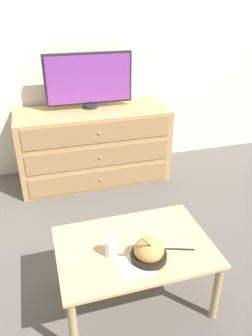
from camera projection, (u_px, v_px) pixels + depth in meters
name	position (u px, v px, depth m)	size (l,w,h in m)	color
ground_plane	(87.00, 164.00, 3.72)	(12.00, 12.00, 0.00)	#56514C
wall_back	(79.00, 42.00, 3.13)	(12.00, 0.05, 2.60)	silver
dresser	(94.00, 145.00, 3.29)	(1.46, 0.60, 0.73)	tan
tv	(89.00, 80.00, 3.06)	(0.83, 0.14, 0.52)	#232328
coffee_table	(134.00, 253.00, 1.91)	(0.89, 0.61, 0.42)	tan
takeout_bowl	(149.00, 252.00, 1.77)	(0.20, 0.20, 0.18)	black
drink_cup	(111.00, 248.00, 1.80)	(0.07, 0.07, 0.10)	white
napkin	(136.00, 266.00, 1.74)	(0.19, 0.19, 0.00)	silver
knife	(180.00, 249.00, 1.85)	(0.16, 0.06, 0.01)	black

